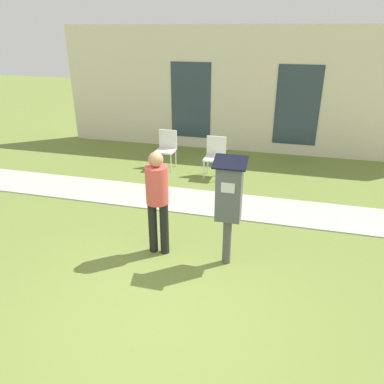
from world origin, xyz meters
name	(u,v)px	position (x,y,z in m)	size (l,w,h in m)	color
ground_plane	(161,311)	(0.00, 0.00, 0.00)	(40.00, 40.00, 0.00)	olive
sidewalk	(214,203)	(0.00, 3.08, 0.01)	(12.00, 1.10, 0.02)	#B7B2A8
building_facade	(244,91)	(0.00, 6.72, 1.60)	(10.00, 0.26, 3.20)	beige
parking_meter	(229,198)	(0.58, 1.21, 1.02)	(0.44, 0.31, 1.59)	#4C4C4C
person_standing	(157,196)	(-0.45, 1.23, 0.93)	(0.32, 0.32, 1.58)	black
outdoor_chair_left	(167,146)	(-1.52, 4.83, 0.53)	(0.44, 0.44, 0.90)	white
outdoor_chair_middle	(215,154)	(-0.29, 4.56, 0.53)	(0.44, 0.44, 0.90)	white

